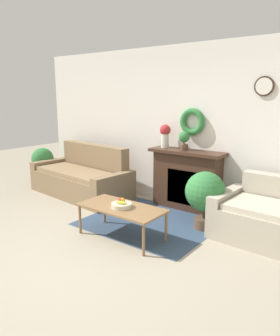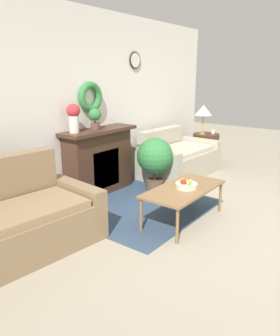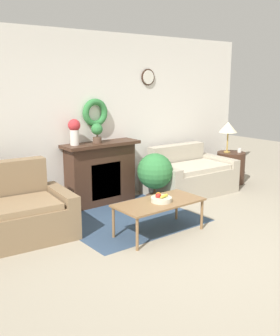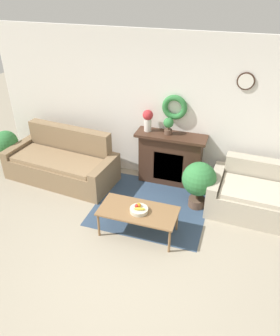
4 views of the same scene
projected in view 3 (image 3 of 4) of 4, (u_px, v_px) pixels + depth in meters
name	position (u px, v px, depth m)	size (l,w,h in m)	color
ground_plane	(211.00, 256.00, 4.49)	(16.00, 16.00, 0.00)	#9E937F
floor_rug	(127.00, 218.00, 5.69)	(1.88, 1.67, 0.01)	#334760
wall_back	(88.00, 119.00, 6.22)	(6.80, 0.16, 2.70)	white
fireplace	(101.00, 173.00, 6.30)	(1.27, 0.41, 1.00)	#42281C
loveseat_right	(189.00, 176.00, 6.97)	(1.55, 1.03, 0.81)	#B2A893
coffee_table	(159.00, 204.00, 5.07)	(1.18, 0.57, 0.43)	olive
fruit_bowl	(161.00, 199.00, 5.05)	(0.27, 0.27, 0.12)	beige
side_table_by_loveseat	(231.00, 167.00, 7.61)	(0.54, 0.54, 0.60)	#42281C
table_lamp	(228.00, 128.00, 7.44)	(0.35, 0.35, 0.59)	#B28E42
mug	(239.00, 150.00, 7.54)	(0.08, 0.08, 0.08)	silver
vase_on_mantel_left	(74.00, 130.00, 5.88)	(0.19, 0.19, 0.40)	silver
potted_plant_on_mantel	(97.00, 131.00, 6.10)	(0.18, 0.18, 0.31)	brown
potted_plant_floor_by_loveseat	(155.00, 173.00, 6.22)	(0.57, 0.57, 0.84)	brown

